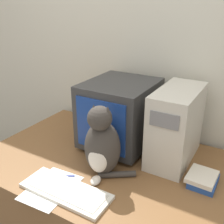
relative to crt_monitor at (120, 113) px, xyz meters
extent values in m
cube|color=beige|center=(0.02, 0.34, 0.31)|extent=(7.00, 0.05, 2.50)
cube|color=brown|center=(0.02, -0.22, -0.58)|extent=(1.46, 0.97, 0.72)
cube|color=#333333|center=(0.00, 0.00, -0.21)|extent=(0.28, 0.27, 0.02)
cube|color=#333333|center=(0.00, 0.00, 0.01)|extent=(0.40, 0.46, 0.40)
cube|color=navy|center=(0.00, -0.23, 0.01)|extent=(0.32, 0.01, 0.31)
cube|color=beige|center=(0.36, 0.02, 0.00)|extent=(0.22, 0.45, 0.44)
cube|color=slate|center=(0.36, -0.21, 0.12)|extent=(0.15, 0.01, 0.08)
cube|color=silver|center=(0.00, -0.56, -0.21)|extent=(0.47, 0.18, 0.02)
cube|color=beige|center=(0.00, -0.56, -0.20)|extent=(0.42, 0.14, 0.00)
ellipsoid|color=#38332D|center=(0.07, -0.33, -0.07)|extent=(0.23, 0.22, 0.31)
ellipsoid|color=beige|center=(0.09, -0.39, -0.09)|extent=(0.12, 0.07, 0.17)
sphere|color=#38332D|center=(0.08, -0.36, 0.12)|extent=(0.15, 0.15, 0.13)
cone|color=#38332D|center=(0.05, -0.36, 0.17)|extent=(0.03, 0.03, 0.04)
cone|color=#38332D|center=(0.12, -0.35, 0.17)|extent=(0.03, 0.03, 0.04)
ellipsoid|color=beige|center=(0.10, -0.43, -0.20)|extent=(0.07, 0.08, 0.04)
cylinder|color=#38332D|center=(0.16, -0.33, -0.20)|extent=(0.19, 0.14, 0.03)
cube|color=#234793|center=(0.58, -0.15, -0.21)|extent=(0.13, 0.18, 0.03)
cube|color=beige|center=(0.57, -0.15, -0.18)|extent=(0.15, 0.17, 0.02)
cylinder|color=navy|center=(-0.10, -0.48, -0.22)|extent=(0.12, 0.08, 0.01)
cube|color=white|center=(-0.08, -0.58, -0.22)|extent=(0.23, 0.31, 0.00)
camera|label=1|loc=(0.74, -1.35, 0.66)|focal=42.00mm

